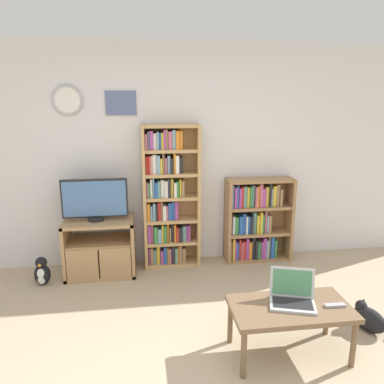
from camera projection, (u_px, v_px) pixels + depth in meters
wall_back at (175, 156)px, 4.43m from camera, size 6.97×0.09×2.60m
tv_stand at (100, 247)px, 4.26m from camera, size 0.78×0.48×0.64m
television at (95, 200)px, 4.12m from camera, size 0.72×0.18×0.47m
bookshelf_tall at (168, 198)px, 4.38m from camera, size 0.66×0.26×1.69m
bookshelf_short at (255, 221)px, 4.60m from camera, size 0.81×0.27×1.03m
coffee_table at (290, 312)px, 2.89m from camera, size 0.93×0.49×0.42m
laptop at (292, 295)px, 2.91m from camera, size 0.41×0.36×0.25m
remote_near_laptop at (335, 305)px, 2.86m from camera, size 0.16×0.05×0.02m
cat at (368, 318)px, 3.26m from camera, size 0.40×0.52×0.26m
penguin_figurine at (42, 272)px, 4.04m from camera, size 0.17×0.15×0.32m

